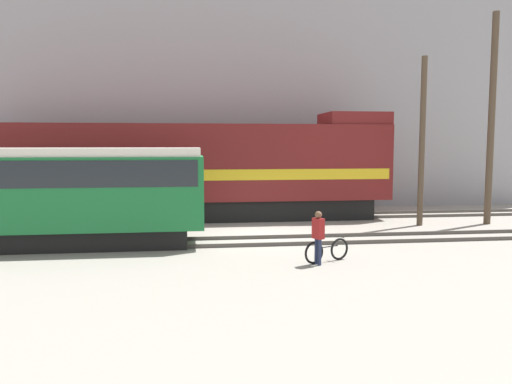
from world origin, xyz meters
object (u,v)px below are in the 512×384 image
Objects in this scene: bicycle at (327,251)px; utility_pole_left at (422,142)px; person at (318,232)px; freight_locomotive at (183,170)px; streetcar at (58,191)px; utility_pole_center at (491,120)px.

bicycle is 9.36m from utility_pole_left.
freight_locomotive is at bearing 113.67° from person.
person is (8.44, -3.61, -1.02)m from streetcar.
utility_pole_center reaches higher than utility_pole_left.
utility_pole_center is at bearing -12.25° from freight_locomotive.
streetcar is 1.07× the size of utility_pole_center.
utility_pole_left is at bearing 11.49° from streetcar.
utility_pole_center reaches higher than person.
streetcar is 18.55m from utility_pole_center.
freight_locomotive is at bearing 167.75° from utility_pole_center.
streetcar is at bearing -170.54° from utility_pole_center.
streetcar is at bearing -124.97° from freight_locomotive.
streetcar is 6.15× the size of person.
freight_locomotive is 12.66× the size of bicycle.
streetcar is at bearing -168.51° from utility_pole_left.
bicycle is at bearing -20.49° from streetcar.
person is (4.22, -9.63, -1.41)m from freight_locomotive.
freight_locomotive is at bearing 116.23° from bicycle.
utility_pole_center is (18.09, 3.01, 2.73)m from streetcar.
utility_pole_center is at bearing 9.46° from streetcar.
streetcar is 15.23m from utility_pole_left.
utility_pole_center is (9.29, 6.30, 4.39)m from bicycle.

